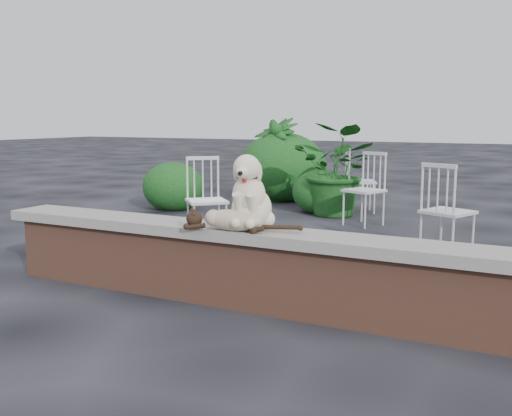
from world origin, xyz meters
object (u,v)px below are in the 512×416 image
at_px(chair_c, 448,210).
at_px(potted_plant_b, 275,159).
at_px(chair_e, 360,180).
at_px(potted_plant_a, 338,170).
at_px(chair_b, 364,189).
at_px(cat, 232,219).
at_px(chair_a, 207,199).
at_px(dog, 252,190).

height_order(chair_c, potted_plant_b, potted_plant_b).
distance_m(chair_e, potted_plant_a, 0.52).
xyz_separation_m(chair_b, chair_c, (1.23, -1.29, 0.00)).
distance_m(cat, potted_plant_b, 5.66).
distance_m(cat, chair_a, 2.41).
height_order(dog, chair_e, dog).
xyz_separation_m(cat, chair_a, (-1.41, 1.95, -0.19)).
height_order(dog, chair_c, dog).
bearing_deg(potted_plant_b, dog, -66.91).
height_order(chair_e, potted_plant_b, potted_plant_b).
bearing_deg(dog, cat, -128.23).
distance_m(chair_c, potted_plant_a, 2.56).
relative_size(chair_a, chair_b, 1.00).
bearing_deg(chair_a, potted_plant_b, 57.75).
bearing_deg(cat, potted_plant_b, 101.59).
bearing_deg(chair_b, potted_plant_a, 157.67).
relative_size(chair_b, chair_e, 1.00).
relative_size(dog, potted_plant_b, 0.40).
xyz_separation_m(dog, chair_b, (-0.19, 3.52, -0.39)).
bearing_deg(chair_c, dog, 88.76).
bearing_deg(chair_c, chair_b, -22.50).
distance_m(dog, chair_e, 4.57).
bearing_deg(chair_e, cat, 159.88).
height_order(chair_e, chair_c, same).
bearing_deg(chair_e, chair_a, 135.01).
bearing_deg(potted_plant_b, chair_c, -41.80).
xyz_separation_m(chair_c, potted_plant_b, (-3.22, 2.88, 0.22)).
xyz_separation_m(chair_a, chair_e, (0.96, 2.73, 0.00)).
bearing_deg(chair_e, chair_b, 173.45).
xyz_separation_m(chair_e, chair_c, (1.58, -2.30, 0.00)).
xyz_separation_m(cat, potted_plant_b, (-2.10, 5.26, 0.02)).
bearing_deg(potted_plant_a, chair_a, -108.71).
distance_m(dog, cat, 0.26).
bearing_deg(potted_plant_b, chair_b, -38.61).
relative_size(chair_a, potted_plant_b, 0.68).
bearing_deg(chair_c, potted_plant_a, -22.43).
bearing_deg(potted_plant_b, cat, -68.25).
xyz_separation_m(chair_e, potted_plant_a, (-0.18, -0.45, 0.18)).
bearing_deg(chair_e, potted_plant_a, 132.12).
distance_m(dog, chair_a, 2.37).
bearing_deg(chair_a, dog, -94.28).
bearing_deg(chair_e, potted_plant_b, 44.82).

